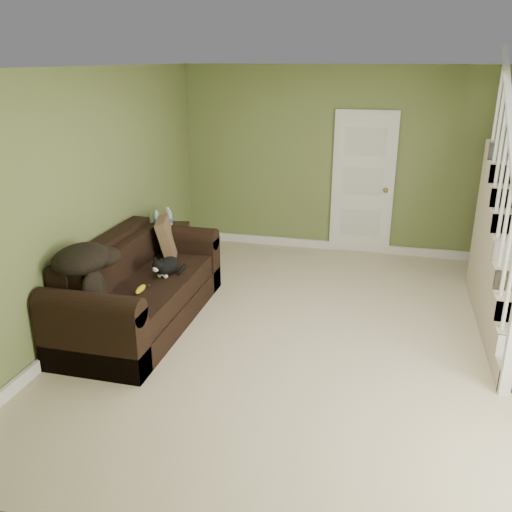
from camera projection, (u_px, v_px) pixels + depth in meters
The scene contains 14 objects.
floor at pixel (329, 337), 5.50m from camera, with size 5.00×5.50×0.01m, color tan.
ceiling at pixel (343, 67), 4.61m from camera, with size 5.00×5.50×0.01m, color white.
wall_back at pixel (357, 162), 7.56m from camera, with size 5.00×0.04×2.60m, color olive.
wall_front at pixel (271, 367), 2.55m from camera, with size 5.00×0.04×2.60m, color olive.
wall_left at pixel (95, 198), 5.63m from camera, with size 0.04×5.50×2.60m, color olive.
baseboard_back at pixel (352, 247), 7.96m from camera, with size 5.00×0.04×0.12m, color white.
baseboard_left at pixel (108, 306), 6.05m from camera, with size 0.04×5.50×0.12m, color white.
door at pixel (363, 184), 7.60m from camera, with size 0.86×0.12×2.02m.
sofa at pixel (138, 292), 5.72m from camera, with size 0.99×2.29×0.91m.
side_table at pixel (167, 250), 7.02m from camera, with size 0.63×0.63×0.87m.
cat at pixel (167, 266), 5.75m from camera, with size 0.25×0.52×0.25m.
banana at pixel (140, 289), 5.35m from camera, with size 0.06×0.21×0.06m, color gold.
throw_pillow at pixel (167, 238), 6.34m from camera, with size 0.12×0.47×0.47m, color #492D1D.
throw_blanket at pixel (81, 259), 4.97m from camera, with size 0.47×0.62×0.26m, color black.
Camera 1 is at (0.47, -4.92, 2.67)m, focal length 38.00 mm.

